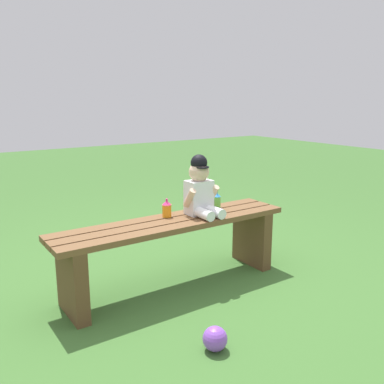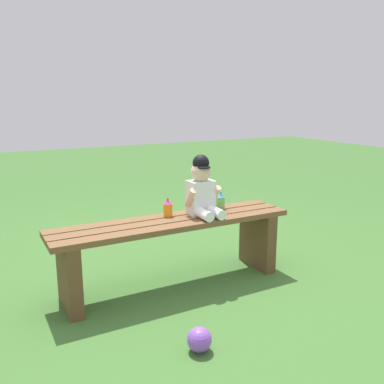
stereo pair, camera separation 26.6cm
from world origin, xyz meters
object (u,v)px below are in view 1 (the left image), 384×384
Objects in this scene: child_figure at (200,189)px; sippy_cup_right at (216,200)px; toy_ball at (215,339)px; sippy_cup_left at (166,208)px; park_bench at (174,241)px.

child_figure is 3.26× the size of sippy_cup_right.
child_figure is 3.25× the size of toy_ball.
sippy_cup_left is at bearing 180.00° from sippy_cup_right.
sippy_cup_left and sippy_cup_right have the same top height.
park_bench is 12.89× the size of toy_ball.
sippy_cup_left reaches higher than park_bench.
park_bench is 0.22m from sippy_cup_left.
sippy_cup_left is at bearing 92.02° from park_bench.
park_bench is at bearing -168.41° from sippy_cup_right.
sippy_cup_left is 0.41m from sippy_cup_right.
sippy_cup_right is at bearing 52.48° from toy_ball.
child_figure is at bearing 59.64° from toy_ball.
sippy_cup_right reaches higher than park_bench.
sippy_cup_right is (0.19, 0.07, -0.12)m from child_figure.
park_bench is 0.80m from toy_ball.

